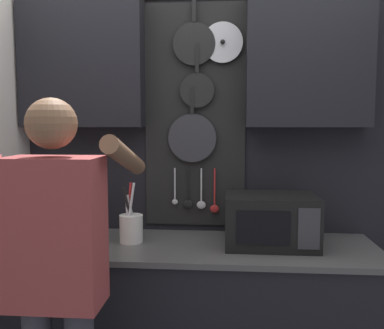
% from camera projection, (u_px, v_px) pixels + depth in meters
% --- Properties ---
extents(base_cabinet_counter, '(2.05, 0.64, 0.90)m').
position_uv_depth(base_cabinet_counter, '(188.00, 323.00, 2.38)').
color(base_cabinet_counter, black).
rests_on(base_cabinet_counter, ground_plane).
extents(back_wall_unit, '(2.62, 0.20, 2.45)m').
position_uv_depth(back_wall_unit, '(192.00, 130.00, 2.56)').
color(back_wall_unit, black).
rests_on(back_wall_unit, ground_plane).
extents(microwave, '(0.49, 0.35, 0.28)m').
position_uv_depth(microwave, '(271.00, 220.00, 2.30)').
color(microwave, black).
rests_on(microwave, base_cabinet_counter).
extents(knife_block, '(0.11, 0.15, 0.29)m').
position_uv_depth(knife_block, '(82.00, 222.00, 2.39)').
color(knife_block, brown).
rests_on(knife_block, base_cabinet_counter).
extents(utensil_crock, '(0.13, 0.13, 0.34)m').
position_uv_depth(utensil_crock, '(131.00, 227.00, 2.37)').
color(utensil_crock, white).
rests_on(utensil_crock, base_cabinet_counter).
extents(person, '(0.54, 0.64, 1.66)m').
position_uv_depth(person, '(57.00, 263.00, 1.75)').
color(person, '#383842').
rests_on(person, ground_plane).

